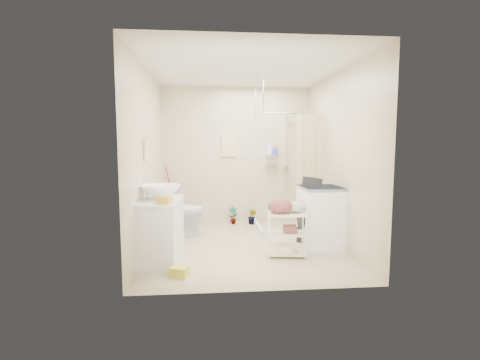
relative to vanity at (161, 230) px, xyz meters
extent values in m
plane|color=beige|center=(1.16, 0.55, -0.41)|extent=(3.20, 3.20, 0.00)
cube|color=silver|center=(1.16, 0.55, 2.19)|extent=(2.80, 3.20, 0.04)
cube|color=beige|center=(1.16, 2.15, 0.89)|extent=(2.80, 0.04, 2.60)
cube|color=beige|center=(1.16, -1.05, 0.89)|extent=(2.80, 0.04, 2.60)
cube|color=beige|center=(-0.24, 0.55, 0.89)|extent=(0.04, 3.20, 2.60)
cube|color=beige|center=(2.56, 0.55, 0.89)|extent=(0.04, 3.20, 2.60)
cube|color=silver|center=(0.00, 0.00, 0.00)|extent=(0.58, 0.96, 0.82)
imported|color=white|center=(0.00, 0.06, 0.50)|extent=(0.63, 0.63, 0.18)
cube|color=gold|center=(0.10, -0.33, 0.45)|extent=(0.19, 0.17, 0.09)
cube|color=yellow|center=(0.28, -0.56, -0.33)|extent=(0.35, 0.31, 0.16)
imported|color=silver|center=(0.12, 1.21, 0.01)|extent=(0.86, 0.54, 0.84)
imported|color=brown|center=(1.08, 2.02, -0.24)|extent=(0.19, 0.15, 0.34)
imported|color=brown|center=(1.44, 1.96, -0.26)|extent=(0.21, 0.20, 0.30)
cube|color=beige|center=(1.01, 2.13, 1.09)|extent=(0.28, 0.03, 0.42)
imported|color=silver|center=(1.79, 2.07, 1.03)|extent=(0.10, 0.10, 0.23)
imported|color=#4354A8|center=(1.90, 2.06, 1.00)|extent=(0.10, 0.10, 0.17)
cube|color=white|center=(2.30, 0.45, 0.04)|extent=(0.62, 0.64, 0.90)
camera|label=1|loc=(0.65, -4.50, 1.13)|focal=26.00mm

